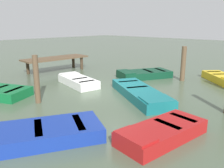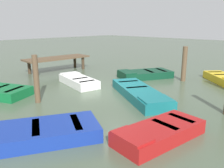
{
  "view_description": "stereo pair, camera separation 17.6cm",
  "coord_description": "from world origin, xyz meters",
  "px_view_note": "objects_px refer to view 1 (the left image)",
  "views": [
    {
      "loc": [
        -7.91,
        -7.44,
        3.14
      ],
      "look_at": [
        0.0,
        0.0,
        0.35
      ],
      "focal_mm": 37.8,
      "sensor_mm": 36.0,
      "label": 1
    },
    {
      "loc": [
        -7.78,
        -7.56,
        3.14
      ],
      "look_at": [
        0.0,
        0.0,
        0.35
      ],
      "focal_mm": 37.8,
      "sensor_mm": 36.0,
      "label": 2
    }
  ],
  "objects_px": {
    "rowboat_blue": "(26,135)",
    "mooring_piling_near_left": "(183,64)",
    "mooring_piling_mid_left": "(37,79)",
    "rowboat_teal": "(140,93)",
    "rowboat_dark_green": "(144,74)",
    "rowboat_red": "(162,132)",
    "rowboat_yellow": "(222,78)",
    "rowboat_white": "(78,81)",
    "dock_segment": "(56,59)"
  },
  "relations": [
    {
      "from": "rowboat_blue",
      "to": "rowboat_white",
      "type": "bearing_deg",
      "value": -113.77
    },
    {
      "from": "rowboat_white",
      "to": "dock_segment",
      "type": "bearing_deg",
      "value": -5.94
    },
    {
      "from": "mooring_piling_near_left",
      "to": "rowboat_teal",
      "type": "bearing_deg",
      "value": -177.59
    },
    {
      "from": "rowboat_blue",
      "to": "rowboat_white",
      "type": "distance_m",
      "value": 6.24
    },
    {
      "from": "rowboat_teal",
      "to": "rowboat_blue",
      "type": "bearing_deg",
      "value": -58.55
    },
    {
      "from": "mooring_piling_mid_left",
      "to": "rowboat_blue",
      "type": "bearing_deg",
      "value": -125.24
    },
    {
      "from": "dock_segment",
      "to": "rowboat_red",
      "type": "bearing_deg",
      "value": -105.25
    },
    {
      "from": "rowboat_teal",
      "to": "mooring_piling_mid_left",
      "type": "bearing_deg",
      "value": -97.98
    },
    {
      "from": "dock_segment",
      "to": "rowboat_blue",
      "type": "xyz_separation_m",
      "value": [
        -6.17,
        -7.76,
        -0.6
      ]
    },
    {
      "from": "rowboat_blue",
      "to": "mooring_piling_near_left",
      "type": "bearing_deg",
      "value": -150.16
    },
    {
      "from": "rowboat_teal",
      "to": "rowboat_yellow",
      "type": "height_order",
      "value": "same"
    },
    {
      "from": "rowboat_dark_green",
      "to": "rowboat_red",
      "type": "distance_m",
      "value": 7.78
    },
    {
      "from": "rowboat_red",
      "to": "mooring_piling_mid_left",
      "type": "distance_m",
      "value": 5.46
    },
    {
      "from": "rowboat_red",
      "to": "rowboat_yellow",
      "type": "xyz_separation_m",
      "value": [
        8.08,
        1.15,
        0.0
      ]
    },
    {
      "from": "dock_segment",
      "to": "rowboat_white",
      "type": "distance_m",
      "value": 4.14
    },
    {
      "from": "rowboat_blue",
      "to": "rowboat_dark_green",
      "type": "distance_m",
      "value": 9.02
    },
    {
      "from": "rowboat_red",
      "to": "mooring_piling_mid_left",
      "type": "xyz_separation_m",
      "value": [
        -0.73,
        5.36,
        0.76
      ]
    },
    {
      "from": "rowboat_dark_green",
      "to": "rowboat_teal",
      "type": "bearing_deg",
      "value": 59.76
    },
    {
      "from": "rowboat_red",
      "to": "mooring_piling_near_left",
      "type": "height_order",
      "value": "mooring_piling_near_left"
    },
    {
      "from": "rowboat_red",
      "to": "rowboat_blue",
      "type": "bearing_deg",
      "value": -35.86
    },
    {
      "from": "rowboat_blue",
      "to": "rowboat_yellow",
      "type": "height_order",
      "value": "same"
    },
    {
      "from": "rowboat_dark_green",
      "to": "mooring_piling_near_left",
      "type": "height_order",
      "value": "mooring_piling_near_left"
    },
    {
      "from": "mooring_piling_near_left",
      "to": "rowboat_dark_green",
      "type": "bearing_deg",
      "value": 112.48
    },
    {
      "from": "mooring_piling_near_left",
      "to": "mooring_piling_mid_left",
      "type": "bearing_deg",
      "value": 162.06
    },
    {
      "from": "rowboat_blue",
      "to": "rowboat_yellow",
      "type": "distance_m",
      "value": 10.86
    },
    {
      "from": "dock_segment",
      "to": "rowboat_red",
      "type": "height_order",
      "value": "dock_segment"
    },
    {
      "from": "rowboat_white",
      "to": "rowboat_yellow",
      "type": "bearing_deg",
      "value": -119.81
    },
    {
      "from": "mooring_piling_mid_left",
      "to": "mooring_piling_near_left",
      "type": "xyz_separation_m",
      "value": [
        7.59,
        -2.46,
        -0.01
      ]
    },
    {
      "from": "rowboat_yellow",
      "to": "mooring_piling_near_left",
      "type": "xyz_separation_m",
      "value": [
        -1.22,
        1.75,
        0.75
      ]
    },
    {
      "from": "rowboat_red",
      "to": "rowboat_teal",
      "type": "xyz_separation_m",
      "value": [
        2.65,
        2.72,
        -0.0
      ]
    },
    {
      "from": "rowboat_teal",
      "to": "mooring_piling_mid_left",
      "type": "relative_size",
      "value": 2.14
    },
    {
      "from": "rowboat_yellow",
      "to": "mooring_piling_mid_left",
      "type": "height_order",
      "value": "mooring_piling_mid_left"
    },
    {
      "from": "rowboat_red",
      "to": "mooring_piling_near_left",
      "type": "relative_size",
      "value": 1.48
    },
    {
      "from": "rowboat_blue",
      "to": "mooring_piling_mid_left",
      "type": "relative_size",
      "value": 2.18
    },
    {
      "from": "rowboat_blue",
      "to": "rowboat_red",
      "type": "xyz_separation_m",
      "value": [
        2.69,
        -2.58,
        0.0
      ]
    },
    {
      "from": "rowboat_blue",
      "to": "rowboat_teal",
      "type": "bearing_deg",
      "value": -150.56
    },
    {
      "from": "dock_segment",
      "to": "rowboat_dark_green",
      "type": "xyz_separation_m",
      "value": [
        2.54,
        -5.4,
        -0.6
      ]
    },
    {
      "from": "dock_segment",
      "to": "rowboat_dark_green",
      "type": "bearing_deg",
      "value": -61.47
    },
    {
      "from": "rowboat_red",
      "to": "rowboat_yellow",
      "type": "relative_size",
      "value": 1.06
    },
    {
      "from": "rowboat_blue",
      "to": "rowboat_dark_green",
      "type": "xyz_separation_m",
      "value": [
        8.71,
        2.36,
        0.0
      ]
    },
    {
      "from": "rowboat_red",
      "to": "rowboat_teal",
      "type": "relative_size",
      "value": 0.68
    },
    {
      "from": "rowboat_red",
      "to": "rowboat_white",
      "type": "relative_size",
      "value": 0.98
    },
    {
      "from": "rowboat_yellow",
      "to": "rowboat_white",
      "type": "distance_m",
      "value": 7.91
    },
    {
      "from": "dock_segment",
      "to": "mooring_piling_mid_left",
      "type": "distance_m",
      "value": 6.52
    },
    {
      "from": "rowboat_teal",
      "to": "rowboat_yellow",
      "type": "distance_m",
      "value": 5.65
    },
    {
      "from": "rowboat_blue",
      "to": "mooring_piling_near_left",
      "type": "relative_size",
      "value": 2.21
    },
    {
      "from": "rowboat_dark_green",
      "to": "mooring_piling_near_left",
      "type": "relative_size",
      "value": 1.76
    },
    {
      "from": "rowboat_red",
      "to": "mooring_piling_near_left",
      "type": "distance_m",
      "value": 7.48
    },
    {
      "from": "rowboat_blue",
      "to": "rowboat_teal",
      "type": "distance_m",
      "value": 5.34
    },
    {
      "from": "mooring_piling_mid_left",
      "to": "mooring_piling_near_left",
      "type": "relative_size",
      "value": 1.01
    }
  ]
}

